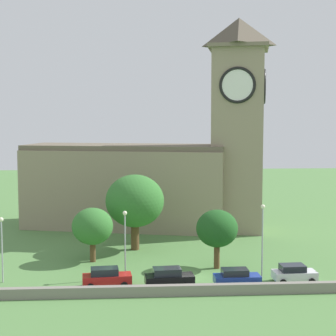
{
  "coord_description": "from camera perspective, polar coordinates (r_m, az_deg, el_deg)",
  "views": [
    {
      "loc": [
        -5.71,
        -51.33,
        15.86
      ],
      "look_at": [
        -1.74,
        9.81,
        10.18
      ],
      "focal_mm": 56.69,
      "sensor_mm": 36.0,
      "label": 1
    }
  ],
  "objects": [
    {
      "name": "ground_plane",
      "position": [
        68.44,
        1.19,
        -8.1
      ],
      "size": [
        200.0,
        200.0,
        0.0
      ],
      "primitive_type": "plane",
      "color": "#517F42"
    },
    {
      "name": "church",
      "position": [
        76.95,
        -1.04,
        0.02
      ],
      "size": [
        35.99,
        16.7,
        29.79
      ],
      "color": "gray",
      "rests_on": "ground"
    },
    {
      "name": "quay_barrier",
      "position": [
        49.12,
        3.23,
        -12.95
      ],
      "size": [
        56.2,
        0.7,
        0.98
      ],
      "primitive_type": "cube",
      "color": "gray",
      "rests_on": "ground"
    },
    {
      "name": "car_red",
      "position": [
        51.53,
        -6.65,
        -11.58
      ],
      "size": [
        4.76,
        2.44,
        1.83
      ],
      "color": "red",
      "rests_on": "ground"
    },
    {
      "name": "car_black",
      "position": [
        51.05,
        0.08,
        -11.69
      ],
      "size": [
        4.74,
        2.43,
        1.87
      ],
      "color": "black",
      "rests_on": "ground"
    },
    {
      "name": "car_blue",
      "position": [
        51.77,
        7.37,
        -11.59
      ],
      "size": [
        4.42,
        2.13,
        1.7
      ],
      "color": "#233D9E",
      "rests_on": "ground"
    },
    {
      "name": "car_white",
      "position": [
        53.97,
        13.38,
        -10.96
      ],
      "size": [
        4.22,
        2.31,
        1.75
      ],
      "color": "silver",
      "rests_on": "ground"
    },
    {
      "name": "streetlamp_west_end",
      "position": [
        54.05,
        -17.45,
        -7.25
      ],
      "size": [
        0.44,
        0.44,
        6.42
      ],
      "color": "#9EA0A5",
      "rests_on": "ground"
    },
    {
      "name": "streetlamp_west_mid",
      "position": [
        53.05,
        -4.64,
        -7.01
      ],
      "size": [
        0.44,
        0.44,
        6.81
      ],
      "color": "#9EA0A5",
      "rests_on": "ground"
    },
    {
      "name": "streetlamp_central",
      "position": [
        53.42,
        10.13,
        -6.56
      ],
      "size": [
        0.44,
        0.44,
        7.49
      ],
      "color": "#9EA0A5",
      "rests_on": "ground"
    },
    {
      "name": "tree_churchyard",
      "position": [
        56.67,
        5.29,
        -6.52
      ],
      "size": [
        4.42,
        4.42,
        6.3
      ],
      "color": "brown",
      "rests_on": "ground"
    },
    {
      "name": "tree_riverside_east",
      "position": [
        59.67,
        -8.12,
        -6.24
      ],
      "size": [
        4.56,
        4.56,
        6.06
      ],
      "color": "brown",
      "rests_on": "ground"
    },
    {
      "name": "tree_by_tower",
      "position": [
        64.24,
        -3.59,
        -3.58
      ],
      "size": [
        7.07,
        7.07,
        9.19
      ],
      "color": "brown",
      "rests_on": "ground"
    }
  ]
}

